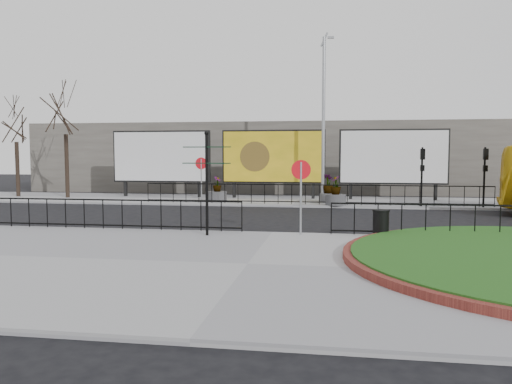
% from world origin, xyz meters
% --- Properties ---
extents(ground, '(90.00, 90.00, 0.00)m').
position_xyz_m(ground, '(0.00, 0.00, 0.00)').
color(ground, black).
rests_on(ground, ground).
extents(pavement_near, '(30.00, 10.00, 0.12)m').
position_xyz_m(pavement_near, '(0.00, -5.00, 0.06)').
color(pavement_near, gray).
rests_on(pavement_near, ground).
extents(pavement_far, '(44.00, 6.00, 0.12)m').
position_xyz_m(pavement_far, '(0.00, 12.00, 0.06)').
color(pavement_far, gray).
rests_on(pavement_far, ground).
extents(railing_near_left, '(10.00, 0.10, 1.10)m').
position_xyz_m(railing_near_left, '(-6.00, -0.30, 0.67)').
color(railing_near_left, black).
rests_on(railing_near_left, pavement_near).
extents(railing_near_right, '(9.00, 0.10, 1.10)m').
position_xyz_m(railing_near_right, '(6.50, -0.30, 0.67)').
color(railing_near_right, black).
rests_on(railing_near_right, pavement_near).
extents(railing_far, '(18.00, 0.10, 1.10)m').
position_xyz_m(railing_far, '(1.00, 9.30, 0.67)').
color(railing_far, black).
rests_on(railing_far, pavement_far).
extents(speed_sign_far, '(0.64, 0.07, 2.47)m').
position_xyz_m(speed_sign_far, '(-5.00, 9.40, 1.92)').
color(speed_sign_far, gray).
rests_on(speed_sign_far, pavement_far).
extents(speed_sign_near, '(0.64, 0.07, 2.47)m').
position_xyz_m(speed_sign_near, '(1.00, -0.40, 1.92)').
color(speed_sign_near, gray).
rests_on(speed_sign_near, pavement_near).
extents(billboard_left, '(6.20, 0.31, 4.10)m').
position_xyz_m(billboard_left, '(-8.50, 12.97, 2.60)').
color(billboard_left, black).
rests_on(billboard_left, pavement_far).
extents(billboard_mid, '(6.20, 0.31, 4.10)m').
position_xyz_m(billboard_mid, '(-1.50, 12.97, 2.60)').
color(billboard_mid, black).
rests_on(billboard_mid, pavement_far).
extents(billboard_right, '(6.20, 0.31, 4.10)m').
position_xyz_m(billboard_right, '(5.50, 12.97, 2.60)').
color(billboard_right, black).
rests_on(billboard_right, pavement_far).
extents(lamp_post, '(0.74, 0.18, 9.23)m').
position_xyz_m(lamp_post, '(1.51, 11.00, 4.83)').
color(lamp_post, gray).
rests_on(lamp_post, pavement_far).
extents(signal_pole_a, '(0.22, 0.26, 3.00)m').
position_xyz_m(signal_pole_a, '(6.50, 9.34, 2.10)').
color(signal_pole_a, black).
rests_on(signal_pole_a, pavement_far).
extents(signal_pole_b, '(0.22, 0.26, 3.00)m').
position_xyz_m(signal_pole_b, '(9.50, 9.34, 2.10)').
color(signal_pole_b, black).
rests_on(signal_pole_b, pavement_far).
extents(tree_left, '(2.00, 2.00, 7.00)m').
position_xyz_m(tree_left, '(-14.00, 11.50, 3.62)').
color(tree_left, '#2D2119').
rests_on(tree_left, pavement_far).
extents(tree_mid, '(2.00, 2.00, 6.20)m').
position_xyz_m(tree_mid, '(-17.50, 11.80, 3.22)').
color(tree_mid, '#2D2119').
rests_on(tree_mid, pavement_far).
extents(building_backdrop, '(40.00, 10.00, 5.00)m').
position_xyz_m(building_backdrop, '(0.00, 22.00, 2.50)').
color(building_backdrop, '#67615A').
rests_on(building_backdrop, ground).
extents(fingerpost_sign, '(1.60, 0.29, 3.41)m').
position_xyz_m(fingerpost_sign, '(-2.03, -1.00, 2.18)').
color(fingerpost_sign, black).
rests_on(fingerpost_sign, pavement_near).
extents(litter_bin, '(0.54, 0.54, 0.90)m').
position_xyz_m(litter_bin, '(3.57, -0.60, 0.57)').
color(litter_bin, black).
rests_on(litter_bin, pavement_near).
extents(planter_a, '(1.07, 1.07, 1.41)m').
position_xyz_m(planter_a, '(-4.35, 10.37, 0.56)').
color(planter_a, '#4C4C4F').
rests_on(planter_a, pavement_far).
extents(planter_b, '(0.93, 0.93, 1.56)m').
position_xyz_m(planter_b, '(1.80, 11.00, 0.74)').
color(planter_b, '#4C4C4F').
rests_on(planter_b, pavement_far).
extents(planter_c, '(1.07, 1.07, 1.53)m').
position_xyz_m(planter_c, '(2.20, 9.40, 0.64)').
color(planter_c, '#4C4C4F').
rests_on(planter_c, pavement_far).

